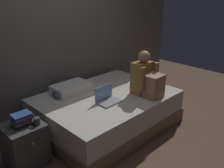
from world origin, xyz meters
TOP-DOWN VIEW (x-y plane):
  - ground_plane at (0.00, 0.00)m, footprint 8.00×8.00m
  - wall_back at (0.00, 1.20)m, footprint 5.60×0.10m
  - bed at (0.20, 0.30)m, footprint 2.00×1.50m
  - nightstand at (-1.10, 0.36)m, footprint 0.44×0.46m
  - person_sitting at (0.64, -0.10)m, footprint 0.39×0.44m
  - laptop at (0.04, 0.12)m, footprint 0.32×0.23m
  - pillow at (-0.11, 0.75)m, footprint 0.56×0.36m
  - book_stack at (-1.09, 0.35)m, footprint 0.22×0.17m
  - mug at (-0.97, 0.24)m, footprint 0.08×0.08m
  - clothes_pile at (-0.31, 0.72)m, footprint 0.28×0.23m

SIDE VIEW (x-z plane):
  - ground_plane at x=0.00m, z-range 0.00..0.00m
  - bed at x=0.20m, z-range 0.00..0.53m
  - nightstand at x=-1.10m, z-range 0.00..0.54m
  - clothes_pile at x=-0.31m, z-range 0.53..0.63m
  - mug at x=-0.97m, z-range 0.54..0.63m
  - laptop at x=0.04m, z-range 0.48..0.70m
  - pillow at x=-0.11m, z-range 0.53..0.66m
  - book_stack at x=-1.09m, z-range 0.54..0.68m
  - person_sitting at x=0.64m, z-range 0.45..1.11m
  - wall_back at x=0.00m, z-range 0.00..2.70m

